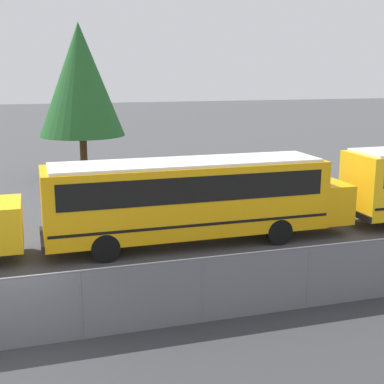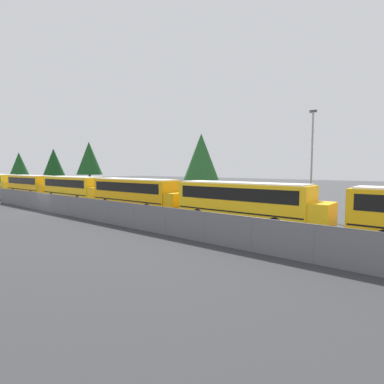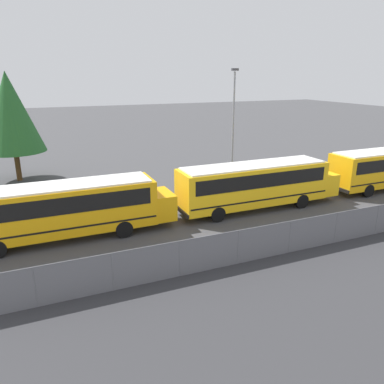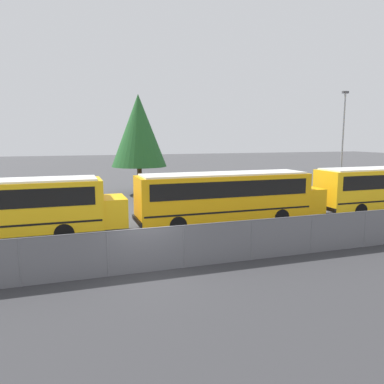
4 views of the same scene
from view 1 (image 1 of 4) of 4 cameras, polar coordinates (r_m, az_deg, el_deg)
name	(u,v)px [view 1 (image 1 of 4)]	position (r m, az deg, el deg)	size (l,w,h in m)	color
ground_plane	(17,348)	(13.78, -18.12, -15.55)	(200.00, 200.00, 0.00)	#424244
fence	(15,313)	(13.38, -18.40, -12.10)	(112.92, 0.07, 1.79)	#9EA0A5
school_bus_4	(194,194)	(19.97, 0.22, -0.26)	(11.88, 2.56, 3.18)	orange
tree_1	(80,80)	(33.08, -11.82, 11.60)	(5.10, 5.10, 9.20)	#51381E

